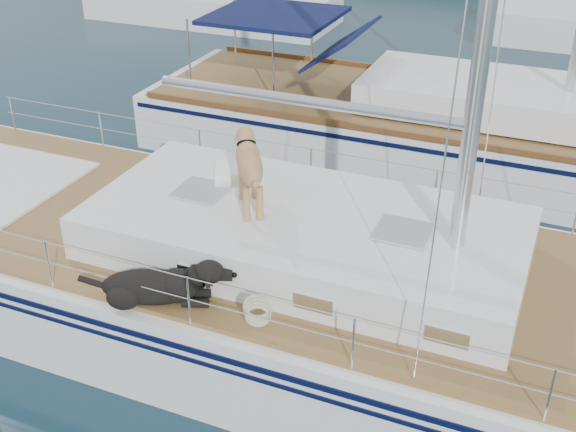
% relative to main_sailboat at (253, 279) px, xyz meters
% --- Properties ---
extents(ground, '(120.00, 120.00, 0.00)m').
position_rel_main_sailboat_xyz_m(ground, '(-0.09, 0.01, -0.68)').
color(ground, black).
rests_on(ground, ground).
extents(main_sailboat, '(12.00, 3.95, 14.01)m').
position_rel_main_sailboat_xyz_m(main_sailboat, '(0.00, 0.00, 0.00)').
color(main_sailboat, white).
rests_on(main_sailboat, ground).
extents(neighbor_sailboat, '(11.00, 3.50, 13.30)m').
position_rel_main_sailboat_xyz_m(neighbor_sailboat, '(0.99, 6.03, -0.05)').
color(neighbor_sailboat, white).
rests_on(neighbor_sailboat, ground).
extents(bg_boat_west, '(8.00, 3.00, 11.65)m').
position_rel_main_sailboat_xyz_m(bg_boat_west, '(-8.09, 14.01, -0.23)').
color(bg_boat_west, white).
rests_on(bg_boat_west, ground).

